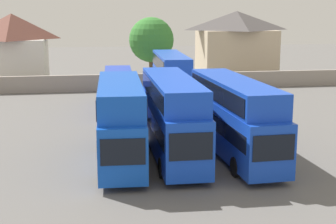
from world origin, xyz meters
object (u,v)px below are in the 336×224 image
Objects in this scene: bus_2 at (173,113)px; bus_3 at (234,114)px; house_terrace_centre at (236,43)px; bus_5 at (171,77)px; house_terrace_left at (13,47)px; tree_left_of_lot at (151,40)px; bus_4 at (119,88)px; bus_1 at (120,118)px.

bus_2 is 0.96× the size of bus_3.
bus_2 is 1.16× the size of house_terrace_centre.
bus_5 is 22.49m from house_terrace_centre.
bus_3 is 38.46m from house_terrace_left.
house_terrace_left is at bearing -136.22° from bus_5.
tree_left_of_lot is at bearing -179.46° from bus_3.
bus_4 is at bearing -109.78° from tree_left_of_lot.
house_terrace_left reaches higher than bus_2.
bus_1 is at bearing -90.09° from bus_3.
bus_4 is (0.88, 15.81, -0.80)m from bus_1.
house_terrace_left reaches higher than bus_4.
house_terrace_centre is (14.34, 34.71, 1.58)m from bus_2.
house_terrace_centre reaches higher than bus_3.
bus_4 is 1.13× the size of house_terrace_centre.
house_terrace_centre is at bearing 142.51° from bus_4.
bus_5 is at bearing -48.26° from house_terrace_left.
bus_3 is at bearing -87.10° from tree_left_of_lot.
house_terrace_centre is 13.74m from tree_left_of_lot.
bus_1 reaches higher than bus_3.
house_terrace_centre reaches higher than bus_4.
bus_5 is at bearing 163.26° from bus_1.
bus_3 is 15.97m from bus_5.
tree_left_of_lot is at bearing 175.97° from bus_2.
house_terrace_left is 0.83× the size of house_terrace_centre.
house_terrace_centre is (10.57, 34.99, 1.66)m from bus_3.
house_terrace_centre is at bearing 150.27° from bus_5.
bus_4 is 25.72m from house_terrace_centre.
tree_left_of_lot is (16.09, -5.79, 1.09)m from house_terrace_left.
bus_1 is at bearing -116.42° from house_terrace_centre.
bus_3 is 1.07× the size of bus_4.
bus_5 is 1.31× the size of house_terrace_left.
bus_1 reaches higher than bus_4.
bus_5 is 24.53m from house_terrace_left.
tree_left_of_lot reaches higher than bus_5.
bus_4 is at bearing -170.72° from bus_2.
tree_left_of_lot is at bearing 171.81° from bus_1.
bus_1 is at bearing -72.93° from house_terrace_left.
bus_1 is at bearing -79.29° from bus_2.
tree_left_of_lot is (4.63, 12.87, 3.41)m from bus_4.
house_terrace_left reaches higher than bus_1.
bus_2 reaches higher than bus_4.
house_terrace_centre is at bearing 1.62° from house_terrace_left.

